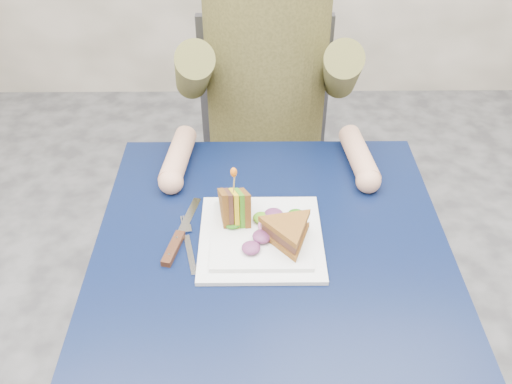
{
  "coord_description": "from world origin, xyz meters",
  "views": [
    {
      "loc": [
        -0.04,
        -0.83,
        1.54
      ],
      "look_at": [
        -0.03,
        0.05,
        0.82
      ],
      "focal_mm": 38.0,
      "sensor_mm": 36.0,
      "label": 1
    }
  ],
  "objects_px": {
    "plate": "(261,236)",
    "sandwich_flat": "(288,232)",
    "table": "(271,265)",
    "knife": "(176,242)",
    "fork": "(189,245)",
    "diner": "(267,50)",
    "chair": "(265,142)",
    "sandwich_upright": "(235,207)"
  },
  "relations": [
    {
      "from": "fork",
      "to": "knife",
      "type": "relative_size",
      "value": 0.81
    },
    {
      "from": "chair",
      "to": "knife",
      "type": "height_order",
      "value": "chair"
    },
    {
      "from": "chair",
      "to": "sandwich_flat",
      "type": "distance_m",
      "value": 0.72
    },
    {
      "from": "plate",
      "to": "sandwich_flat",
      "type": "distance_m",
      "value": 0.07
    },
    {
      "from": "sandwich_flat",
      "to": "plate",
      "type": "bearing_deg",
      "value": 155.56
    },
    {
      "from": "table",
      "to": "knife",
      "type": "relative_size",
      "value": 3.41
    },
    {
      "from": "diner",
      "to": "sandwich_upright",
      "type": "relative_size",
      "value": 5.66
    },
    {
      "from": "sandwich_flat",
      "to": "fork",
      "type": "height_order",
      "value": "sandwich_flat"
    },
    {
      "from": "chair",
      "to": "sandwich_upright",
      "type": "distance_m",
      "value": 0.66
    },
    {
      "from": "fork",
      "to": "knife",
      "type": "distance_m",
      "value": 0.03
    },
    {
      "from": "chair",
      "to": "diner",
      "type": "xyz_separation_m",
      "value": [
        -0.0,
        -0.11,
        0.37
      ]
    },
    {
      "from": "chair",
      "to": "fork",
      "type": "relative_size",
      "value": 5.22
    },
    {
      "from": "chair",
      "to": "diner",
      "type": "relative_size",
      "value": 1.25
    },
    {
      "from": "table",
      "to": "sandwich_upright",
      "type": "xyz_separation_m",
      "value": [
        -0.08,
        0.04,
        0.13
      ]
    },
    {
      "from": "chair",
      "to": "diner",
      "type": "bearing_deg",
      "value": -90.0
    },
    {
      "from": "chair",
      "to": "knife",
      "type": "distance_m",
      "value": 0.73
    },
    {
      "from": "sandwich_flat",
      "to": "sandwich_upright",
      "type": "bearing_deg",
      "value": 147.62
    },
    {
      "from": "plate",
      "to": "sandwich_upright",
      "type": "xyz_separation_m",
      "value": [
        -0.06,
        0.04,
        0.05
      ]
    },
    {
      "from": "table",
      "to": "sandwich_flat",
      "type": "relative_size",
      "value": 4.1
    },
    {
      "from": "knife",
      "to": "table",
      "type": "bearing_deg",
      "value": 3.7
    },
    {
      "from": "sandwich_upright",
      "to": "fork",
      "type": "distance_m",
      "value": 0.13
    },
    {
      "from": "diner",
      "to": "plate",
      "type": "xyz_separation_m",
      "value": [
        -0.02,
        -0.54,
        -0.18
      ]
    },
    {
      "from": "sandwich_upright",
      "to": "table",
      "type": "bearing_deg",
      "value": -29.58
    },
    {
      "from": "fork",
      "to": "diner",
      "type": "bearing_deg",
      "value": 72.69
    },
    {
      "from": "chair",
      "to": "sandwich_upright",
      "type": "relative_size",
      "value": 7.07
    },
    {
      "from": "plate",
      "to": "chair",
      "type": "bearing_deg",
      "value": 87.97
    },
    {
      "from": "chair",
      "to": "fork",
      "type": "distance_m",
      "value": 0.72
    },
    {
      "from": "diner",
      "to": "knife",
      "type": "distance_m",
      "value": 0.62
    },
    {
      "from": "chair",
      "to": "knife",
      "type": "xyz_separation_m",
      "value": [
        -0.2,
        -0.67,
        0.2
      ]
    },
    {
      "from": "plate",
      "to": "knife",
      "type": "relative_size",
      "value": 1.18
    },
    {
      "from": "sandwich_flat",
      "to": "sandwich_upright",
      "type": "xyz_separation_m",
      "value": [
        -0.11,
        0.07,
        0.01
      ]
    },
    {
      "from": "table",
      "to": "diner",
      "type": "relative_size",
      "value": 1.01
    },
    {
      "from": "sandwich_upright",
      "to": "fork",
      "type": "bearing_deg",
      "value": -146.64
    },
    {
      "from": "table",
      "to": "diner",
      "type": "bearing_deg",
      "value": 90.0
    },
    {
      "from": "plate",
      "to": "knife",
      "type": "bearing_deg",
      "value": -175.92
    },
    {
      "from": "plate",
      "to": "sandwich_flat",
      "type": "height_order",
      "value": "sandwich_flat"
    },
    {
      "from": "table",
      "to": "sandwich_upright",
      "type": "height_order",
      "value": "sandwich_upright"
    },
    {
      "from": "sandwich_flat",
      "to": "fork",
      "type": "distance_m",
      "value": 0.21
    },
    {
      "from": "table",
      "to": "plate",
      "type": "bearing_deg",
      "value": -179.19
    },
    {
      "from": "sandwich_flat",
      "to": "knife",
      "type": "height_order",
      "value": "sandwich_flat"
    },
    {
      "from": "chair",
      "to": "fork",
      "type": "bearing_deg",
      "value": -104.57
    },
    {
      "from": "table",
      "to": "knife",
      "type": "distance_m",
      "value": 0.22
    }
  ]
}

